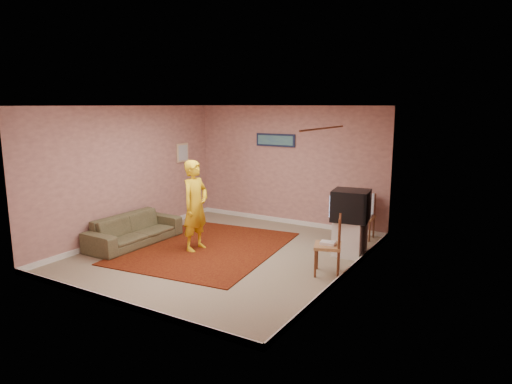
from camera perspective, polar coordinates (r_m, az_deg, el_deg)
The scene contains 26 objects.
ground at distance 8.23m, azimuth -4.02°, elevation -7.71°, with size 5.00×5.00×0.00m, color gray.
wall_back at distance 10.04m, azimuth 4.02°, elevation 3.30°, with size 4.50×0.02×2.60m, color tan.
wall_front at distance 6.07m, azimuth -17.74°, elevation -2.21°, with size 4.50×0.02×2.60m, color tan.
wall_left at distance 9.37m, azimuth -15.54°, elevation 2.38°, with size 0.02×5.00×2.60m, color tan.
wall_right at distance 6.90m, azimuth 11.40°, elevation -0.37°, with size 0.02×5.00×2.60m, color tan.
ceiling at distance 7.80m, azimuth -4.28°, elevation 10.70°, with size 4.50×5.00×0.02m, color white.
baseboard_back at distance 10.27m, azimuth 3.91°, elevation -3.63°, with size 4.50×0.02×0.10m, color white.
baseboard_front at distance 6.46m, azimuth -17.02°, elevation -13.06°, with size 4.50×0.02×0.10m, color white.
baseboard_left at distance 9.62m, azimuth -15.12°, elevation -5.01°, with size 0.02×5.00×0.10m, color white.
baseboard_right at distance 7.24m, azimuth 10.95°, elevation -10.11°, with size 0.02×5.00×0.10m, color white.
window at distance 6.04m, azimuth 8.55°, elevation -0.41°, with size 0.01×1.10×1.50m, color black.
curtain_sheer at distance 5.95m, azimuth 7.82°, elevation -2.53°, with size 0.01×0.75×2.10m, color white.
curtain_floral at distance 6.60m, azimuth 10.08°, elevation -1.28°, with size 0.01×0.35×2.10m, color beige.
curtain_rod at distance 5.95m, azimuth 8.39°, elevation 7.87°, with size 0.02×0.02×1.40m, color brown.
picture_back at distance 10.09m, azimuth 2.45°, elevation 6.50°, with size 0.95×0.04×0.28m.
picture_left at distance 10.47m, azimuth -9.17°, elevation 4.88°, with size 0.04×0.38×0.42m.
area_rug at distance 8.57m, azimuth -6.19°, elevation -6.92°, with size 2.54×3.17×0.02m, color #330605.
tv_cabinet at distance 8.19m, azimuth 11.62°, elevation -5.66°, with size 0.50×0.46×0.64m, color silver.
crt_tv at distance 8.05m, azimuth 11.74°, elevation -1.65°, with size 0.70×0.64×0.54m.
chair_a at distance 9.23m, azimuth 13.31°, elevation -2.40°, with size 0.42×0.40×0.49m.
dvd_player at distance 9.24m, azimuth 13.30°, elevation -2.75°, with size 0.36×0.26×0.06m, color #ACACB1.
blue_throw at distance 9.19m, azimuth 13.36°, elevation -1.33°, with size 0.39×0.05×0.41m, color #86B3DC.
chair_b at distance 7.19m, azimuth 8.98°, elevation -5.78°, with size 0.52×0.53×0.51m.
game_console at distance 7.21m, azimuth 8.96°, elevation -6.32°, with size 0.23×0.16×0.05m, color white.
sofa at distance 8.99m, azimuth -14.97°, elevation -4.58°, with size 1.91×0.75×0.56m, color brown.
person at distance 8.29m, azimuth -7.59°, elevation -1.71°, with size 0.60×0.40×1.65m, color yellow.
Camera 1 is at (4.46, -6.40, 2.62)m, focal length 32.00 mm.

